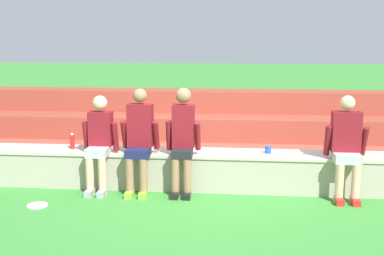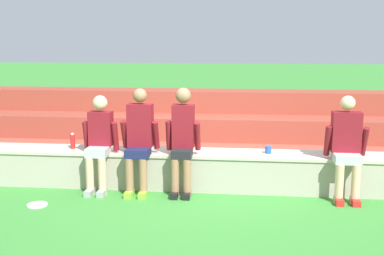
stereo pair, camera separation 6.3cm
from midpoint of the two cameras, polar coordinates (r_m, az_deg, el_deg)
The scene contains 10 objects.
ground_plane at distance 6.69m, azimuth 0.72°, elevation -7.85°, with size 80.00×80.00×0.00m, color #388433.
stone_seating_wall at distance 6.87m, azimuth 0.93°, elevation -4.90°, with size 9.86×0.59×0.53m.
brick_bleachers at distance 8.63m, azimuth 1.97°, elevation -0.54°, with size 12.72×2.08×1.18m.
person_far_left at distance 6.77m, azimuth -11.35°, elevation -1.52°, with size 0.50×0.55×1.35m.
person_left_of_center at distance 6.63m, azimuth -6.63°, elevation -1.20°, with size 0.53×0.57×1.45m.
person_center at distance 6.52m, azimuth -1.39°, elevation -1.21°, with size 0.48×0.52×1.47m.
person_right_of_center at distance 6.60m, azimuth 17.81°, elevation -1.90°, with size 0.56×0.51×1.39m.
water_bottle_near_left at distance 7.20m, azimuth -14.43°, elevation -1.59°, with size 0.07×0.07×0.23m.
plastic_cup_right_end at distance 6.80m, azimuth 8.88°, elevation -2.59°, with size 0.09×0.09×0.10m, color blue.
frisbee at distance 6.52m, azimuth -18.35°, elevation -8.81°, with size 0.26×0.26×0.02m, color white.
Camera 1 is at (0.52, -6.33, 2.09)m, focal length 44.39 mm.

